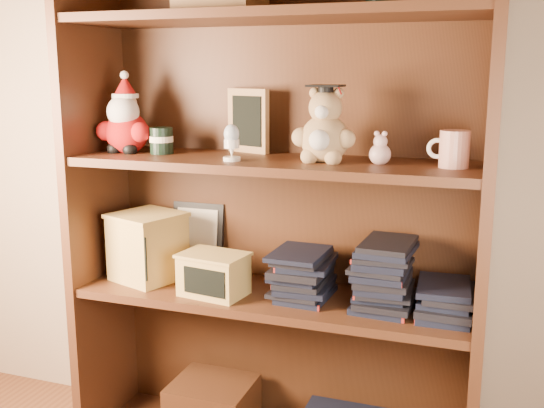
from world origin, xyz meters
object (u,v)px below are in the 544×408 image
(treats_box, at_px, (148,246))
(grad_teddy_bear, at_px, (324,132))
(teacher_mug, at_px, (453,149))
(bookcase, at_px, (277,214))

(treats_box, bearing_deg, grad_teddy_bear, -0.56)
(teacher_mug, bearing_deg, treats_box, -179.94)
(grad_teddy_bear, distance_m, teacher_mug, 0.34)
(grad_teddy_bear, bearing_deg, bookcase, 159.87)
(bookcase, relative_size, grad_teddy_bear, 7.47)
(bookcase, relative_size, teacher_mug, 14.84)
(bookcase, xyz_separation_m, treats_box, (-0.41, -0.05, -0.12))
(bookcase, bearing_deg, grad_teddy_bear, -20.13)
(bookcase, bearing_deg, treats_box, -172.83)
(teacher_mug, bearing_deg, grad_teddy_bear, -178.90)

